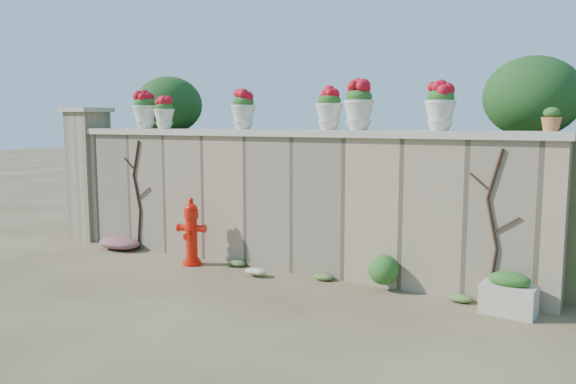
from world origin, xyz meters
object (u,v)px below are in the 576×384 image
Objects in this scene: planter_box at (509,295)px; fire_hydrant at (191,232)px; terracotta_pot at (551,121)px; urn_pot_0 at (145,110)px.

fire_hydrant is at bearing -174.65° from planter_box.
planter_box is 2.32× the size of terracotta_pot.
urn_pot_0 reaches higher than terracotta_pot.
fire_hydrant is at bearing -21.03° from urn_pot_0.
urn_pot_0 reaches higher than planter_box.
urn_pot_0 is 2.41× the size of terracotta_pot.
urn_pot_0 is (-1.49, 0.57, 1.89)m from fire_hydrant.
urn_pot_0 is at bearing 142.46° from fire_hydrant.
terracotta_pot is (4.94, 0.57, 1.70)m from fire_hydrant.
fire_hydrant is 1.63× the size of urn_pot_0.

